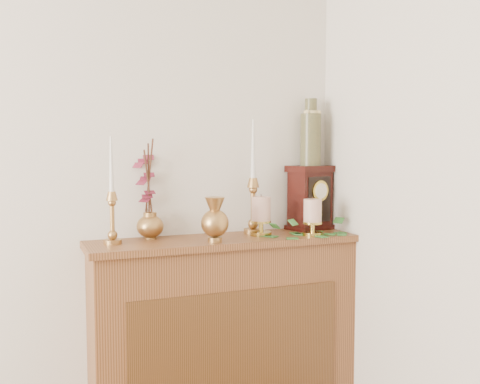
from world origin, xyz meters
name	(u,v)px	position (x,y,z in m)	size (l,w,h in m)	color
console_shelf	(225,344)	(1.40, 2.10, 0.44)	(1.24, 0.34, 0.93)	brown
candlestick_left	(112,209)	(0.90, 2.12, 1.08)	(0.08, 0.08, 0.45)	#B28647
candlestick_center	(253,196)	(1.57, 2.17, 1.11)	(0.09, 0.09, 0.54)	#B28647
bud_vase	(215,220)	(1.32, 2.00, 1.03)	(0.12, 0.12, 0.19)	#B28647
ginger_jar	(146,194)	(1.07, 2.22, 1.13)	(0.18, 0.19, 0.45)	#B28647
pillar_candle_left	(261,214)	(1.58, 2.09, 1.03)	(0.10, 0.10, 0.19)	gold
pillar_candle_right	(313,215)	(1.79, 2.00, 1.02)	(0.09, 0.09, 0.18)	gold
ivy_garland	(306,232)	(1.78, 2.02, 0.95)	(0.45, 0.18, 0.08)	#2B6526
mantel_clock	(310,198)	(1.88, 2.18, 1.09)	(0.24, 0.20, 0.32)	black
ceramic_vase	(311,136)	(1.88, 2.19, 1.39)	(0.10, 0.10, 0.33)	#1B3629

